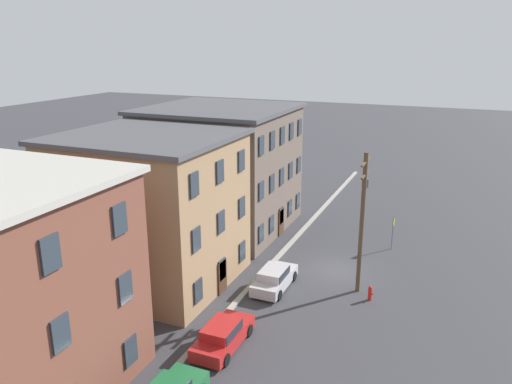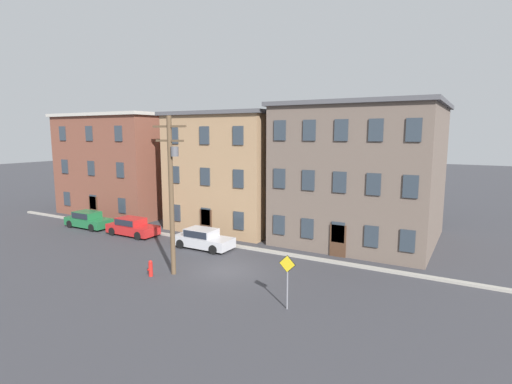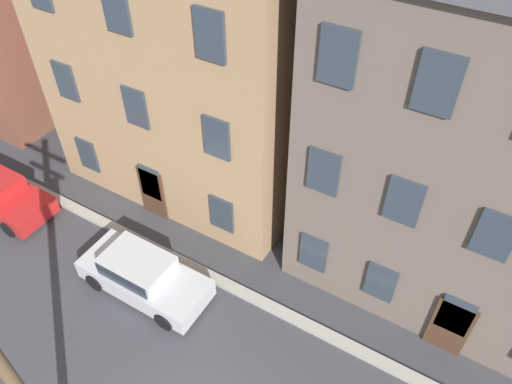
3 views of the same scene
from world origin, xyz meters
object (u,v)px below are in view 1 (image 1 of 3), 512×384
at_px(caution_sign, 393,228).
at_px(car_silver, 274,278).
at_px(car_red, 223,335).
at_px(utility_pole, 362,216).
at_px(fire_hydrant, 370,293).

bearing_deg(caution_sign, car_silver, 147.27).
distance_m(car_red, utility_pole, 11.42).
relative_size(car_silver, fire_hydrant, 4.58).
relative_size(car_silver, caution_sign, 1.66).
height_order(car_red, car_silver, same).
xyz_separation_m(car_silver, fire_hydrant, (0.84, -6.13, -0.27)).
height_order(car_red, caution_sign, caution_sign).
bearing_deg(utility_pole, car_silver, 109.01).
height_order(car_red, fire_hydrant, car_red).
distance_m(car_silver, fire_hydrant, 6.20).
xyz_separation_m(car_silver, caution_sign, (9.64, -6.19, 1.00)).
bearing_deg(car_red, car_silver, -1.08).
height_order(car_silver, utility_pole, utility_pole).
distance_m(utility_pole, fire_hydrant, 4.90).
height_order(caution_sign, utility_pole, utility_pole).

